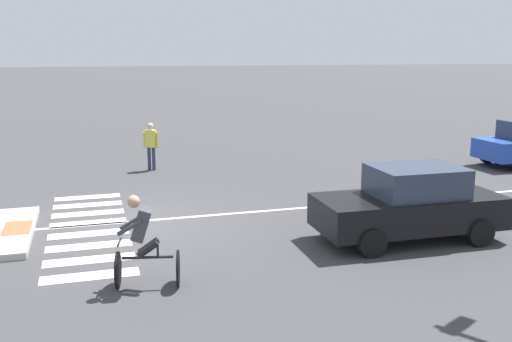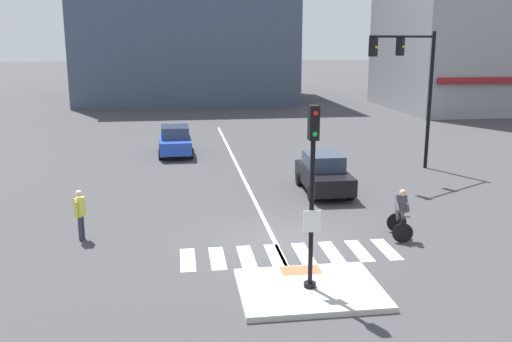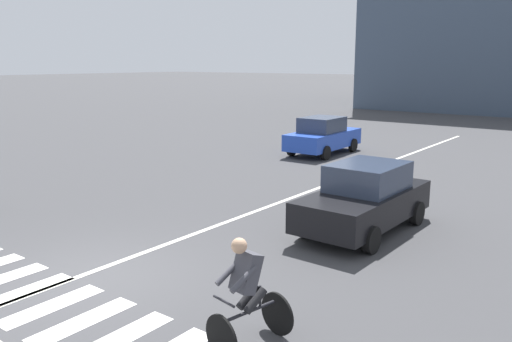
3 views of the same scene
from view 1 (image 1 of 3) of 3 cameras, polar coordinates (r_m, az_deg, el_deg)
name	(u,v)px [view 1 (image 1 of 3)]	position (r m, az deg, el deg)	size (l,w,h in m)	color
ground_plane	(136,224)	(14.23, -11.82, -5.21)	(300.00, 300.00, 0.00)	#3D3D3F
tactile_pad_front	(17,228)	(14.25, -22.60, -5.22)	(1.10, 0.60, 0.01)	#DB5B38
crosswalk_stripe_a	(88,197)	(17.16, -16.36, -2.51)	(0.44, 1.80, 0.01)	silver
crosswalk_stripe_b	(88,205)	(16.31, -16.34, -3.24)	(0.44, 1.80, 0.01)	silver
crosswalk_stripe_c	(88,213)	(15.46, -16.31, -4.06)	(0.44, 1.80, 0.01)	silver
crosswalk_stripe_d	(88,223)	(14.62, -16.29, -4.97)	(0.44, 1.80, 0.01)	silver
crosswalk_stripe_e	(89,234)	(13.78, -16.26, -5.99)	(0.44, 1.80, 0.01)	silver
crosswalk_stripe_f	(89,246)	(12.94, -16.22, -7.15)	(0.44, 1.80, 0.01)	silver
crosswalk_stripe_g	(90,260)	(12.11, -16.18, -8.46)	(0.44, 1.80, 0.01)	silver
crosswalk_stripe_h	(90,276)	(11.29, -16.14, -9.97)	(0.44, 1.80, 0.01)	silver
lane_centre_line	(481,193)	(18.14, 21.41, -2.09)	(0.14, 28.00, 0.01)	silver
car_black_eastbound_mid	(410,204)	(13.09, 15.04, -3.17)	(1.90, 4.13, 1.64)	black
cyclist	(143,240)	(10.28, -11.13, -6.74)	(0.86, 1.20, 1.68)	black
pedestrian_at_curb_left	(151,143)	(20.37, -10.39, 2.80)	(0.33, 0.52, 1.67)	#2D334C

